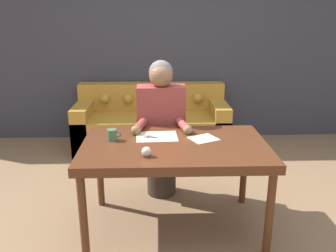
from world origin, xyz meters
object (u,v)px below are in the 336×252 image
(mug, at_px, (112,135))
(dining_table, at_px, (175,152))
(person, at_px, (161,128))
(scissors, at_px, (154,137))
(couch, at_px, (152,124))
(pin_cushion, at_px, (146,152))

(mug, bearing_deg, dining_table, -10.48)
(person, bearing_deg, scissors, -98.33)
(couch, bearing_deg, mug, -98.94)
(scissors, relative_size, mug, 2.12)
(person, relative_size, scissors, 5.44)
(scissors, bearing_deg, mug, -171.98)
(couch, xyz_separation_m, mug, (-0.29, -1.82, 0.49))
(couch, xyz_separation_m, scissors, (0.04, -1.77, 0.44))
(dining_table, height_order, scissors, scissors)
(pin_cushion, bearing_deg, person, 82.20)
(person, xyz_separation_m, pin_cushion, (-0.12, -0.84, 0.10))
(dining_table, distance_m, couch, 1.95)
(couch, distance_m, person, 1.37)
(couch, relative_size, person, 1.49)
(person, relative_size, mug, 11.52)
(couch, bearing_deg, scissors, -88.63)
(person, bearing_deg, dining_table, -80.79)
(dining_table, xyz_separation_m, mug, (-0.49, 0.09, 0.12))
(couch, bearing_deg, person, -85.28)
(person, relative_size, pin_cushion, 18.21)
(pin_cushion, bearing_deg, scissors, 82.81)
(dining_table, relative_size, mug, 12.68)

